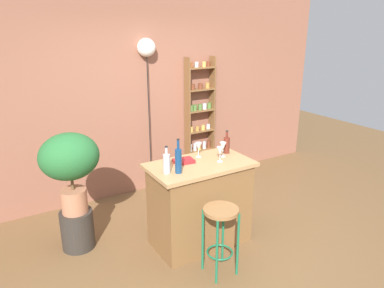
{
  "coord_description": "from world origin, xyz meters",
  "views": [
    {
      "loc": [
        -1.89,
        -2.69,
        2.34
      ],
      "look_at": [
        0.05,
        0.55,
        1.08
      ],
      "focal_mm": 33.73,
      "sensor_mm": 36.0,
      "label": 1
    }
  ],
  "objects_px": {
    "bottle_wine_red": "(167,163)",
    "pendant_globe_light": "(146,49)",
    "plant_stool": "(78,229)",
    "potted_plant": "(70,161)",
    "wine_glass_right": "(223,146)",
    "wine_glass_left": "(199,147)",
    "bottle_spirits_clear": "(227,145)",
    "cookbook": "(184,161)",
    "spice_shelf": "(200,120)",
    "bar_stool": "(221,226)",
    "bottle_soda_blue": "(178,160)",
    "wine_glass_center": "(220,151)"
  },
  "relations": [
    {
      "from": "wine_glass_center",
      "to": "cookbook",
      "type": "height_order",
      "value": "wine_glass_center"
    },
    {
      "from": "spice_shelf",
      "to": "bottle_spirits_clear",
      "type": "distance_m",
      "value": 1.47
    },
    {
      "from": "potted_plant",
      "to": "pendant_globe_light",
      "type": "height_order",
      "value": "pendant_globe_light"
    },
    {
      "from": "bottle_spirits_clear",
      "to": "wine_glass_right",
      "type": "relative_size",
      "value": 1.62
    },
    {
      "from": "bottle_wine_red",
      "to": "bottle_spirits_clear",
      "type": "xyz_separation_m",
      "value": [
        0.85,
        0.18,
        -0.01
      ]
    },
    {
      "from": "bottle_soda_blue",
      "to": "bottle_spirits_clear",
      "type": "xyz_separation_m",
      "value": [
        0.75,
        0.23,
        -0.03
      ]
    },
    {
      "from": "bar_stool",
      "to": "bottle_soda_blue",
      "type": "xyz_separation_m",
      "value": [
        -0.21,
        0.44,
        0.56
      ]
    },
    {
      "from": "plant_stool",
      "to": "wine_glass_right",
      "type": "relative_size",
      "value": 2.64
    },
    {
      "from": "bottle_spirits_clear",
      "to": "wine_glass_center",
      "type": "height_order",
      "value": "bottle_spirits_clear"
    },
    {
      "from": "bottle_wine_red",
      "to": "pendant_globe_light",
      "type": "distance_m",
      "value": 1.95
    },
    {
      "from": "wine_glass_right",
      "to": "pendant_globe_light",
      "type": "relative_size",
      "value": 0.08
    },
    {
      "from": "potted_plant",
      "to": "bottle_spirits_clear",
      "type": "height_order",
      "value": "potted_plant"
    },
    {
      "from": "potted_plant",
      "to": "wine_glass_right",
      "type": "xyz_separation_m",
      "value": [
        1.52,
        -0.55,
        0.05
      ]
    },
    {
      "from": "spice_shelf",
      "to": "bar_stool",
      "type": "bearing_deg",
      "value": -117.14
    },
    {
      "from": "wine_glass_left",
      "to": "wine_glass_right",
      "type": "relative_size",
      "value": 1.0
    },
    {
      "from": "wine_glass_center",
      "to": "pendant_globe_light",
      "type": "bearing_deg",
      "value": 93.1
    },
    {
      "from": "bar_stool",
      "to": "bottle_wine_red",
      "type": "xyz_separation_m",
      "value": [
        -0.31,
        0.5,
        0.53
      ]
    },
    {
      "from": "spice_shelf",
      "to": "wine_glass_left",
      "type": "distance_m",
      "value": 1.58
    },
    {
      "from": "spice_shelf",
      "to": "wine_glass_left",
      "type": "bearing_deg",
      "value": -122.69
    },
    {
      "from": "plant_stool",
      "to": "cookbook",
      "type": "height_order",
      "value": "cookbook"
    },
    {
      "from": "wine_glass_right",
      "to": "bar_stool",
      "type": "bearing_deg",
      "value": -126.21
    },
    {
      "from": "wine_glass_right",
      "to": "cookbook",
      "type": "relative_size",
      "value": 0.78
    },
    {
      "from": "bottle_wine_red",
      "to": "bottle_spirits_clear",
      "type": "bearing_deg",
      "value": 11.67
    },
    {
      "from": "plant_stool",
      "to": "bottle_wine_red",
      "type": "relative_size",
      "value": 1.55
    },
    {
      "from": "bottle_spirits_clear",
      "to": "wine_glass_center",
      "type": "bearing_deg",
      "value": -139.92
    },
    {
      "from": "cookbook",
      "to": "pendant_globe_light",
      "type": "bearing_deg",
      "value": 86.9
    },
    {
      "from": "spice_shelf",
      "to": "bottle_wine_red",
      "type": "height_order",
      "value": "spice_shelf"
    },
    {
      "from": "bottle_soda_blue",
      "to": "bottle_spirits_clear",
      "type": "bearing_deg",
      "value": 16.94
    },
    {
      "from": "potted_plant",
      "to": "wine_glass_left",
      "type": "height_order",
      "value": "potted_plant"
    },
    {
      "from": "bottle_spirits_clear",
      "to": "pendant_globe_light",
      "type": "xyz_separation_m",
      "value": [
        -0.31,
        1.42,
        0.98
      ]
    },
    {
      "from": "potted_plant",
      "to": "wine_glass_center",
      "type": "relative_size",
      "value": 5.33
    },
    {
      "from": "bottle_spirits_clear",
      "to": "wine_glass_center",
      "type": "xyz_separation_m",
      "value": [
        -0.22,
        -0.19,
        0.02
      ]
    },
    {
      "from": "bottle_spirits_clear",
      "to": "wine_glass_right",
      "type": "height_order",
      "value": "bottle_spirits_clear"
    },
    {
      "from": "bar_stool",
      "to": "wine_glass_left",
      "type": "relative_size",
      "value": 4.28
    },
    {
      "from": "cookbook",
      "to": "bottle_wine_red",
      "type": "bearing_deg",
      "value": -143.02
    },
    {
      "from": "bottle_soda_blue",
      "to": "wine_glass_center",
      "type": "relative_size",
      "value": 2.15
    },
    {
      "from": "bottle_wine_red",
      "to": "wine_glass_center",
      "type": "distance_m",
      "value": 0.63
    },
    {
      "from": "wine_glass_right",
      "to": "cookbook",
      "type": "xyz_separation_m",
      "value": [
        -0.46,
        0.06,
        -0.1
      ]
    },
    {
      "from": "bar_stool",
      "to": "wine_glass_center",
      "type": "distance_m",
      "value": 0.8
    },
    {
      "from": "bar_stool",
      "to": "spice_shelf",
      "type": "relative_size",
      "value": 0.37
    },
    {
      "from": "potted_plant",
      "to": "wine_glass_left",
      "type": "relative_size",
      "value": 5.33
    },
    {
      "from": "bar_stool",
      "to": "cookbook",
      "type": "relative_size",
      "value": 3.34
    },
    {
      "from": "potted_plant",
      "to": "wine_glass_left",
      "type": "distance_m",
      "value": 1.36
    },
    {
      "from": "wine_glass_left",
      "to": "wine_glass_right",
      "type": "height_order",
      "value": "same"
    },
    {
      "from": "bottle_soda_blue",
      "to": "pendant_globe_light",
      "type": "bearing_deg",
      "value": 75.1
    },
    {
      "from": "cookbook",
      "to": "potted_plant",
      "type": "bearing_deg",
      "value": 162.24
    },
    {
      "from": "plant_stool",
      "to": "wine_glass_left",
      "type": "distance_m",
      "value": 1.6
    },
    {
      "from": "spice_shelf",
      "to": "bottle_wine_red",
      "type": "relative_size",
      "value": 6.79
    },
    {
      "from": "wine_glass_left",
      "to": "cookbook",
      "type": "distance_m",
      "value": 0.26
    },
    {
      "from": "bar_stool",
      "to": "bottle_wine_red",
      "type": "distance_m",
      "value": 0.79
    }
  ]
}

